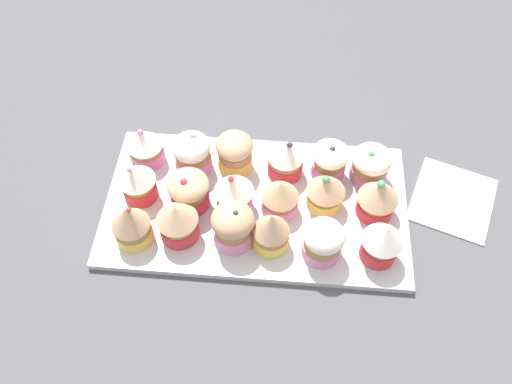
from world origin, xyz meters
The scene contains 21 objects.
ground_plane centered at (0.00, 0.00, -1.50)cm, with size 180.00×180.00×3.00cm, color #4C4C51.
baking_tray centered at (0.00, 0.00, 0.60)cm, with size 46.96×25.79×1.20cm.
cupcake_0 centered at (-17.50, -6.59, 4.52)cm, with size 6.24×6.24×6.80cm.
cupcake_1 centered at (-11.07, -6.76, 4.65)cm, with size 5.90×5.90×6.84cm.
cupcake_2 centered at (-4.17, -6.48, 4.90)cm, with size 5.64×5.64×7.67cm.
cupcake_3 centered at (3.98, -7.01, 4.81)cm, with size 5.93×5.93×6.95cm.
cupcake_4 centered at (10.71, -6.39, 4.71)cm, with size 6.00×6.00×7.38cm.
cupcake_5 centered at (18.46, -7.22, 4.73)cm, with size 5.73×5.73×7.29cm.
cupcake_6 centered at (-18.26, -0.15, 5.00)cm, with size 6.18×6.18×7.65cm.
cupcake_7 centered at (-10.53, -0.72, 4.74)cm, with size 5.88×5.88×7.14cm.
cupcake_8 centered at (-3.70, 0.75, 4.59)cm, with size 5.70×5.70×6.68cm.
cupcake_9 centered at (3.26, 0.72, 5.16)cm, with size 6.05×6.05×7.85cm.
cupcake_10 centered at (10.12, 0.80, 4.55)cm, with size 6.37×6.37×6.79cm.
cupcake_11 centered at (18.12, 0.35, 5.04)cm, with size 5.70×5.70×7.64cm.
cupcake_12 centered at (-18.38, 7.62, 5.40)cm, with size 5.86×5.86×7.93cm.
cupcake_13 centered at (-10.16, 7.87, 4.65)cm, with size 5.96×5.96×6.75cm.
cupcake_14 centered at (-2.76, 7.05, 5.05)cm, with size 5.36×5.36×7.65cm.
cupcake_15 centered at (2.76, 6.59, 4.92)cm, with size 6.27×6.27×7.62cm.
cupcake_16 centered at (10.86, 6.47, 4.86)cm, with size 6.15×6.15×7.09cm.
cupcake_17 centered at (17.42, 7.65, 5.14)cm, with size 5.66×5.66×7.98cm.
napkin centered at (-31.20, -3.98, 0.30)cm, with size 12.08×13.25×0.60cm, color white.
Camera 1 is at (-3.72, 44.95, 68.88)cm, focal length 36.52 mm.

